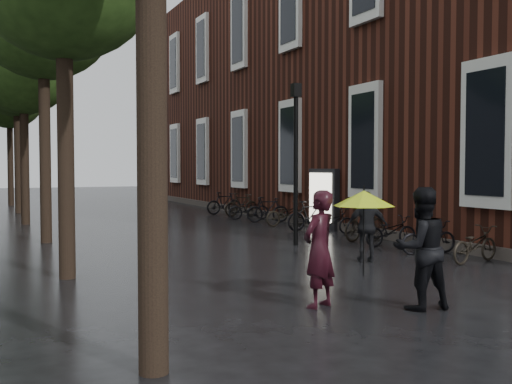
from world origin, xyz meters
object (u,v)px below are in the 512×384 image
lamp_post (296,147)px  ad_lightbox (324,199)px  person_black (421,248)px  parked_bicycles (305,216)px  person_burgundy (319,249)px  pedestrian_walking (367,227)px

lamp_post → ad_lightbox: bearing=48.2°
person_black → parked_bicycles: size_ratio=0.12×
person_burgundy → lamp_post: (3.21, 6.62, 1.81)m
person_burgundy → pedestrian_walking: person_burgundy is taller
pedestrian_walking → ad_lightbox: 7.11m
parked_bicycles → ad_lightbox: 0.91m
person_black → lamp_post: size_ratio=0.42×
parked_bicycles → person_black: bearing=-110.8°
person_black → parked_bicycles: 11.57m
lamp_post → pedestrian_walking: bearing=-88.3°
pedestrian_walking → parked_bicycles: size_ratio=0.10×
person_black → ad_lightbox: ad_lightbox is taller
person_black → parked_bicycles: bearing=-103.4°
person_burgundy → pedestrian_walking: (3.31, 3.37, -0.10)m
person_black → ad_lightbox: 11.69m
parked_bicycles → lamp_post: 4.67m
pedestrian_walking → parked_bicycles: bearing=-84.7°
person_burgundy → parked_bicycles: 11.43m
ad_lightbox → pedestrian_walking: bearing=-121.6°
parked_bicycles → person_burgundy: bearing=-118.6°
person_black → parked_bicycles: (4.11, 10.80, -0.48)m
person_black → ad_lightbox: size_ratio=0.89×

